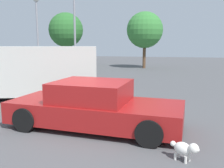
% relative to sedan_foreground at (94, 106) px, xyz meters
% --- Properties ---
extents(ground_plane, '(80.00, 80.00, 0.00)m').
position_rel_sedan_foreground_xyz_m(ground_plane, '(-0.11, -0.29, -0.59)').
color(ground_plane, '#515154').
extents(sedan_foreground, '(4.80, 2.26, 1.28)m').
position_rel_sedan_foreground_xyz_m(sedan_foreground, '(0.00, 0.00, 0.00)').
color(sedan_foreground, maroon).
rests_on(sedan_foreground, ground_plane).
extents(dog, '(0.54, 0.41, 0.42)m').
position_rel_sedan_foreground_xyz_m(dog, '(2.33, -1.53, -0.33)').
color(dog, white).
rests_on(dog, ground_plane).
extents(van_white, '(5.65, 3.62, 2.18)m').
position_rel_sedan_foreground_xyz_m(van_white, '(-3.63, 3.08, 0.59)').
color(van_white, silver).
rests_on(van_white, ground_plane).
extents(light_post_near, '(0.44, 0.44, 5.71)m').
position_rel_sedan_foreground_xyz_m(light_post_near, '(-7.50, 10.26, 3.35)').
color(light_post_near, gray).
rests_on(light_post_near, ground_plane).
extents(light_post_mid, '(0.44, 0.44, 6.33)m').
position_rel_sedan_foreground_xyz_m(light_post_mid, '(-4.43, 9.81, 3.71)').
color(light_post_mid, gray).
rests_on(light_post_mid, ground_plane).
extents(tree_back_left, '(3.40, 3.40, 5.32)m').
position_rel_sedan_foreground_xyz_m(tree_back_left, '(-0.49, 17.54, 3.01)').
color(tree_back_left, brown).
rests_on(tree_back_left, ground_plane).
extents(tree_back_center, '(3.65, 3.65, 5.62)m').
position_rel_sedan_foreground_xyz_m(tree_back_center, '(-9.02, 18.80, 3.19)').
color(tree_back_center, brown).
rests_on(tree_back_center, ground_plane).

